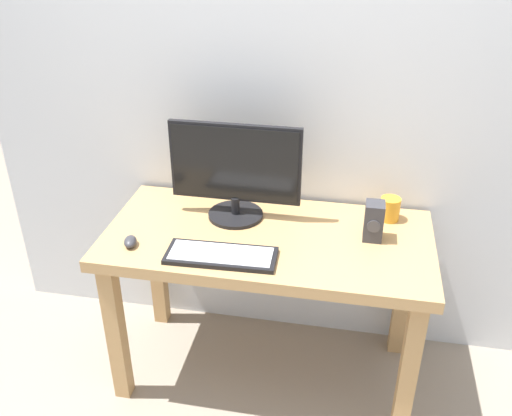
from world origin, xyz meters
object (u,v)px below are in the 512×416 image
object	(u,v)px
speaker_right	(374,221)
coffee_mug	(390,209)
keyboard_primary	(221,255)
monitor	(235,171)
mouse	(130,242)
desk	(267,256)

from	to	relation	value
speaker_right	coffee_mug	distance (m)	0.19
keyboard_primary	coffee_mug	world-z (taller)	coffee_mug
monitor	keyboard_primary	bearing A→B (deg)	-87.42
coffee_mug	keyboard_primary	bearing A→B (deg)	-146.55
mouse	coffee_mug	world-z (taller)	coffee_mug
desk	monitor	bearing A→B (deg)	140.94
speaker_right	coffee_mug	bearing A→B (deg)	67.78
monitor	speaker_right	bearing A→B (deg)	-7.87
desk	speaker_right	world-z (taller)	speaker_right
mouse	speaker_right	world-z (taller)	speaker_right
coffee_mug	mouse	bearing A→B (deg)	-158.17
desk	speaker_right	xyz separation A→B (m)	(0.42, 0.05, 0.19)
speaker_right	mouse	bearing A→B (deg)	-165.99
monitor	keyboard_primary	world-z (taller)	monitor
mouse	coffee_mug	bearing A→B (deg)	5.74
desk	keyboard_primary	distance (m)	0.28
speaker_right	monitor	bearing A→B (deg)	172.13
coffee_mug	monitor	bearing A→B (deg)	-172.19
mouse	speaker_right	bearing A→B (deg)	-2.08
mouse	monitor	bearing A→B (deg)	25.24
mouse	speaker_right	distance (m)	0.98
monitor	coffee_mug	size ratio (longest dim) A/B	5.47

